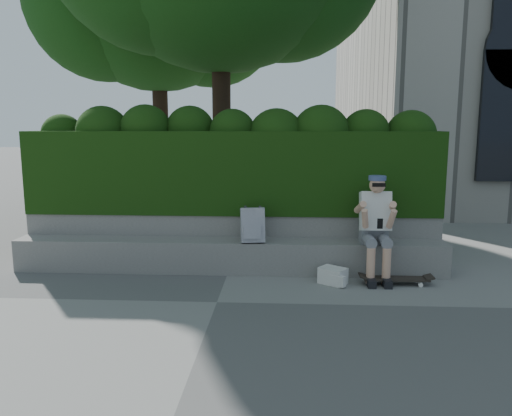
# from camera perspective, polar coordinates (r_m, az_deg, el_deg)

# --- Properties ---
(ground) EXTENTS (80.00, 80.00, 0.00)m
(ground) POSITION_cam_1_polar(r_m,az_deg,el_deg) (5.92, -4.49, -10.68)
(ground) COLOR slate
(ground) RESTS_ON ground
(bench_ledge) EXTENTS (6.00, 0.45, 0.45)m
(bench_ledge) POSITION_cam_1_polar(r_m,az_deg,el_deg) (7.04, -3.15, -5.47)
(bench_ledge) COLOR gray
(bench_ledge) RESTS_ON ground
(planter_wall) EXTENTS (6.00, 0.50, 0.75)m
(planter_wall) POSITION_cam_1_polar(r_m,az_deg,el_deg) (7.46, -2.76, -3.42)
(planter_wall) COLOR gray
(planter_wall) RESTS_ON ground
(hedge) EXTENTS (6.00, 1.00, 1.20)m
(hedge) POSITION_cam_1_polar(r_m,az_deg,el_deg) (7.53, -2.65, 4.22)
(hedge) COLOR black
(hedge) RESTS_ON planter_wall
(person) EXTENTS (0.40, 0.76, 1.38)m
(person) POSITION_cam_1_polar(r_m,az_deg,el_deg) (6.81, 13.52, -1.67)
(person) COLOR slate
(person) RESTS_ON ground
(skateboard) EXTENTS (0.84, 0.21, 0.09)m
(skateboard) POSITION_cam_1_polar(r_m,az_deg,el_deg) (6.75, 15.69, -7.82)
(skateboard) COLOR black
(skateboard) RESTS_ON ground
(backpack_plaid) EXTENTS (0.34, 0.22, 0.47)m
(backpack_plaid) POSITION_cam_1_polar(r_m,az_deg,el_deg) (6.80, -0.39, -1.98)
(backpack_plaid) COLOR #B6B5BA
(backpack_plaid) RESTS_ON bench_ledge
(backpack_ground) EXTENTS (0.40, 0.38, 0.21)m
(backpack_ground) POSITION_cam_1_polar(r_m,az_deg,el_deg) (6.60, 8.78, -7.66)
(backpack_ground) COLOR silver
(backpack_ground) RESTS_ON ground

